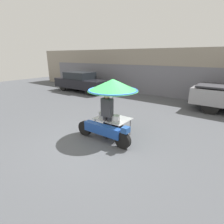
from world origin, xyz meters
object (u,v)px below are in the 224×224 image
Objects in this scene: vendor_person at (107,113)px; potted_plant at (74,81)px; vendor_motorcycle_cart at (112,93)px; parked_car at (81,82)px.

potted_plant is at bearing 143.69° from vendor_person.
vendor_motorcycle_cart reaches higher than potted_plant.
vendor_motorcycle_cart is 0.47× the size of parked_car.
vendor_motorcycle_cart is 1.31× the size of vendor_person.
vendor_motorcycle_cart is at bearing 85.16° from vendor_person.
potted_plant is (-2.31, 1.23, -0.30)m from parked_car.
vendor_person is 1.87× the size of potted_plant.
vendor_person is at bearing -38.74° from parked_car.
parked_car is at bearing -28.11° from potted_plant.
vendor_person is 11.38m from potted_plant.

